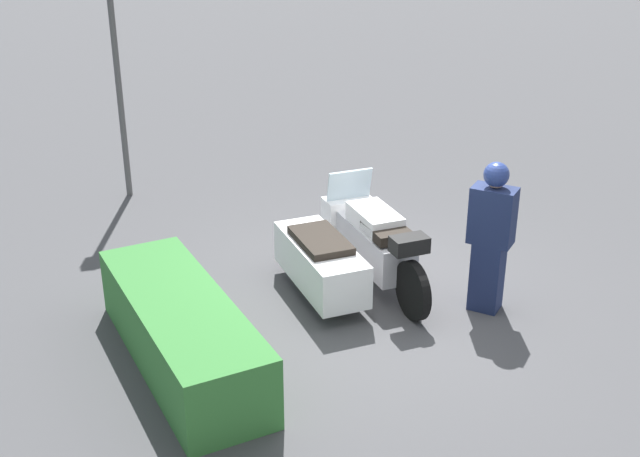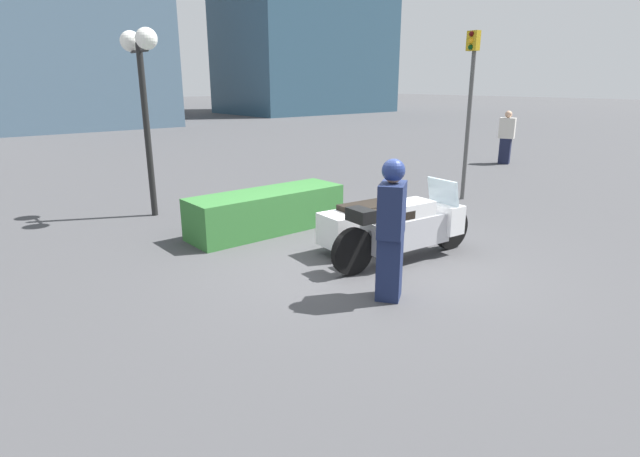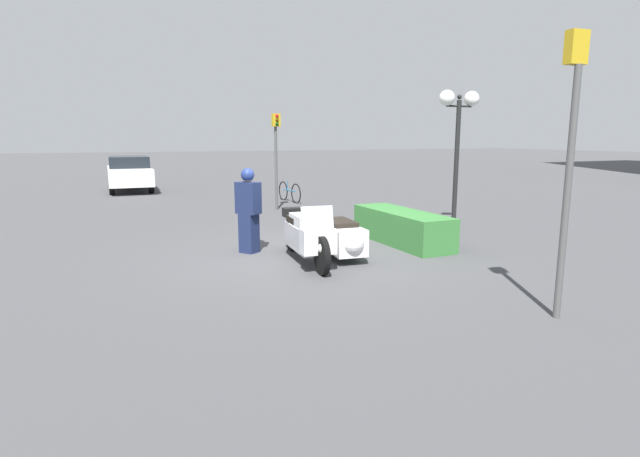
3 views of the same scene
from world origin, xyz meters
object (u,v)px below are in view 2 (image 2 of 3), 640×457
Objects in this scene: hedge_bush_curbside at (267,211)px; traffic_light_near at (470,93)px; pedestrian_bystander at (506,137)px; twin_lamp_post at (141,67)px; police_motorcycle at (390,224)px; officer_rider at (391,227)px.

hedge_bush_curbside is 0.80× the size of traffic_light_near.
hedge_bush_curbside is 1.70× the size of pedestrian_bystander.
traffic_light_near is (4.82, -0.76, 1.99)m from hedge_bush_curbside.
twin_lamp_post is at bearing -23.11° from traffic_light_near.
pedestrian_bystander is (5.44, 2.16, -1.51)m from traffic_light_near.
pedestrian_bystander is (9.49, 3.65, 0.37)m from police_motorcycle.
hedge_bush_curbside is at bearing -4.35° from traffic_light_near.
pedestrian_bystander is at bearing -153.80° from traffic_light_near.
twin_lamp_post is 2.07× the size of pedestrian_bystander.
twin_lamp_post is at bearing 115.53° from hedge_bush_curbside.
officer_rider reaches higher than police_motorcycle.
officer_rider is at bearing 2.21° from pedestrian_bystander.
pedestrian_bystander is (10.26, 1.40, 0.49)m from hedge_bush_curbside.
police_motorcycle is at bearing -82.32° from officer_rider.
pedestrian_bystander is (11.39, -0.96, -1.99)m from twin_lamp_post.
traffic_light_near is at bearing -0.16° from pedestrian_bystander.
officer_rider is 11.76m from pedestrian_bystander.
twin_lamp_post is (-1.90, 4.61, 2.37)m from police_motorcycle.
twin_lamp_post is (-1.13, 2.36, 2.48)m from hedge_bush_curbside.
police_motorcycle is 1.75m from officer_rider.
officer_rider is at bearing -83.64° from twin_lamp_post.
traffic_light_near reaches higher than hedge_bush_curbside.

